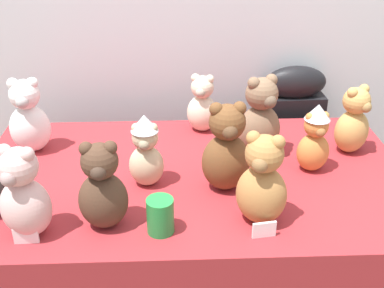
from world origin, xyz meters
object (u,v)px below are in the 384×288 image
(teddy_bear_cocoa, at_px, (102,188))
(party_cup_green, at_px, (160,216))
(teddy_bear_sand, at_px, (146,152))
(teddy_bear_cream, at_px, (202,105))
(teddy_bear_blush, at_px, (24,195))
(teddy_bear_ginger, at_px, (315,139))
(teddy_bear_caramel, at_px, (262,182))
(display_table, at_px, (192,255))
(teddy_bear_mocha, at_px, (260,119))
(teddy_bear_chestnut, at_px, (226,150))
(teddy_bear_snow, at_px, (28,118))
(teddy_bear_honey, at_px, (353,122))
(instrument_case, at_px, (287,157))

(teddy_bear_cocoa, bearing_deg, party_cup_green, -14.43)
(teddy_bear_sand, relative_size, party_cup_green, 2.35)
(teddy_bear_cream, bearing_deg, teddy_bear_sand, -102.53)
(teddy_bear_blush, relative_size, teddy_bear_cream, 1.19)
(teddy_bear_ginger, bearing_deg, teddy_bear_caramel, -136.97)
(teddy_bear_ginger, height_order, party_cup_green, teddy_bear_ginger)
(display_table, bearing_deg, teddy_bear_cream, 80.89)
(teddy_bear_blush, distance_m, teddy_bear_cream, 0.85)
(display_table, relative_size, party_cup_green, 13.89)
(teddy_bear_blush, distance_m, teddy_bear_mocha, 0.86)
(teddy_bear_chestnut, xyz_separation_m, teddy_bear_mocha, (0.15, 0.23, 0.00))
(teddy_bear_snow, height_order, teddy_bear_cream, teddy_bear_snow)
(teddy_bear_mocha, relative_size, teddy_bear_honey, 1.18)
(party_cup_green, bearing_deg, teddy_bear_ginger, 31.79)
(teddy_bear_mocha, bearing_deg, party_cup_green, -152.24)
(teddy_bear_mocha, distance_m, teddy_bear_cream, 0.29)
(teddy_bear_cocoa, bearing_deg, instrument_case, 45.74)
(teddy_bear_chestnut, bearing_deg, teddy_bear_sand, 169.30)
(teddy_bear_blush, height_order, teddy_bear_cocoa, teddy_bear_blush)
(instrument_case, xyz_separation_m, teddy_bear_chestnut, (-0.38, -0.66, 0.41))
(teddy_bear_snow, bearing_deg, teddy_bear_cocoa, -59.27)
(teddy_bear_ginger, height_order, teddy_bear_cream, teddy_bear_ginger)
(teddy_bear_snow, bearing_deg, teddy_bear_blush, -81.03)
(instrument_case, height_order, teddy_bear_sand, teddy_bear_sand)
(teddy_bear_snow, bearing_deg, display_table, -22.30)
(teddy_bear_chestnut, height_order, teddy_bear_caramel, teddy_bear_chestnut)
(teddy_bear_cocoa, xyz_separation_m, teddy_bear_mocha, (0.52, 0.42, 0.01))
(teddy_bear_honey, bearing_deg, teddy_bear_cocoa, 175.54)
(teddy_bear_chestnut, bearing_deg, teddy_bear_mocha, 53.35)
(teddy_bear_blush, relative_size, teddy_bear_sand, 1.12)
(teddy_bear_caramel, bearing_deg, teddy_bear_cream, 126.09)
(instrument_case, bearing_deg, teddy_bear_cocoa, -134.06)
(display_table, bearing_deg, teddy_bear_cocoa, -133.88)
(teddy_bear_blush, distance_m, teddy_bear_sand, 0.42)
(teddy_bear_cream, bearing_deg, teddy_bear_mocha, -31.74)
(teddy_bear_blush, distance_m, teddy_bear_caramel, 0.68)
(instrument_case, height_order, teddy_bear_snow, teddy_bear_snow)
(teddy_bear_cocoa, bearing_deg, teddy_bear_honey, 23.30)
(teddy_bear_snow, distance_m, teddy_bear_honey, 1.21)
(instrument_case, distance_m, teddy_bear_chestnut, 0.87)
(teddy_bear_chestnut, height_order, teddy_bear_cocoa, teddy_bear_chestnut)
(teddy_bear_chestnut, height_order, teddy_bear_snow, teddy_bear_chestnut)
(teddy_bear_ginger, distance_m, teddy_bear_cocoa, 0.76)
(teddy_bear_cream, bearing_deg, teddy_bear_honey, -5.10)
(teddy_bear_cocoa, distance_m, party_cup_green, 0.18)
(display_table, bearing_deg, teddy_bear_chestnut, -40.05)
(teddy_bear_ginger, xyz_separation_m, teddy_bear_cream, (-0.37, 0.33, -0.01))
(teddy_bear_cream, bearing_deg, teddy_bear_blush, -114.41)
(teddy_bear_ginger, relative_size, teddy_bear_cocoa, 0.90)
(teddy_bear_ginger, bearing_deg, teddy_bear_cocoa, -165.16)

